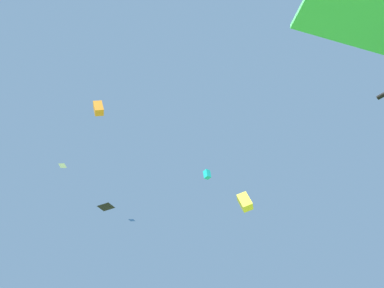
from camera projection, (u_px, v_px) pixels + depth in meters
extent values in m
cube|color=yellow|center=(245.00, 202.00, 17.96)|extent=(0.95, 1.12, 1.20)
cube|color=orange|center=(98.00, 108.00, 16.24)|extent=(0.70, 0.64, 0.87)
cube|color=#19B2AD|center=(207.00, 174.00, 26.12)|extent=(0.57, 0.64, 0.79)
pyramid|color=blue|center=(132.00, 220.00, 34.57)|extent=(0.68, 0.68, 0.12)
pyramid|color=black|center=(106.00, 206.00, 19.57)|extent=(0.83, 0.84, 0.28)
pyramid|color=white|center=(63.00, 165.00, 28.16)|extent=(0.72, 0.70, 0.29)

